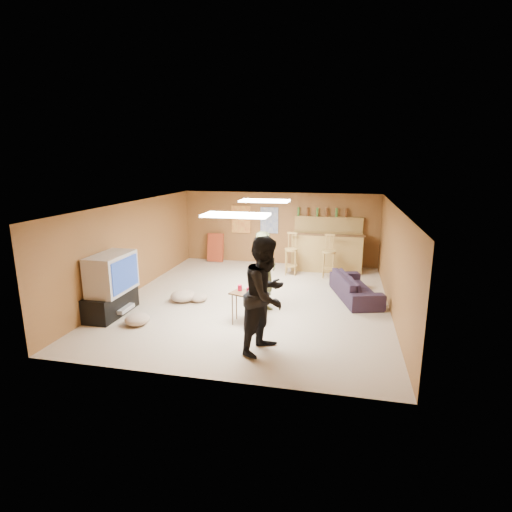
% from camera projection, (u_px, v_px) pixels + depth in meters
% --- Properties ---
extents(ground, '(7.00, 7.00, 0.00)m').
position_uv_depth(ground, '(254.00, 300.00, 9.22)').
color(ground, tan).
rests_on(ground, ground).
extents(ceiling, '(6.00, 7.00, 0.02)m').
position_uv_depth(ceiling, '(254.00, 205.00, 8.71)').
color(ceiling, silver).
rests_on(ceiling, ground).
extents(wall_back, '(6.00, 0.02, 2.20)m').
position_uv_depth(wall_back, '(279.00, 228.00, 12.29)').
color(wall_back, brown).
rests_on(wall_back, ground).
extents(wall_front, '(6.00, 0.02, 2.20)m').
position_uv_depth(wall_front, '(200.00, 309.00, 5.64)').
color(wall_front, brown).
rests_on(wall_front, ground).
extents(wall_left, '(0.02, 7.00, 2.20)m').
position_uv_depth(wall_left, '(133.00, 248.00, 9.59)').
color(wall_left, brown).
rests_on(wall_left, ground).
extents(wall_right, '(0.02, 7.00, 2.20)m').
position_uv_depth(wall_right, '(394.00, 261.00, 8.34)').
color(wall_right, brown).
rests_on(wall_right, ground).
extents(tv_stand, '(0.55, 1.30, 0.50)m').
position_uv_depth(tv_stand, '(111.00, 303.00, 8.31)').
color(tv_stand, black).
rests_on(tv_stand, ground).
extents(dvd_box, '(0.35, 0.50, 0.08)m').
position_uv_depth(dvd_box, '(121.00, 308.00, 8.29)').
color(dvd_box, '#B2B2B7').
rests_on(dvd_box, tv_stand).
extents(tv_body, '(0.60, 1.10, 0.80)m').
position_uv_depth(tv_body, '(112.00, 273.00, 8.14)').
color(tv_body, '#B2B2B7').
rests_on(tv_body, tv_stand).
extents(tv_screen, '(0.02, 0.95, 0.65)m').
position_uv_depth(tv_screen, '(125.00, 274.00, 8.08)').
color(tv_screen, navy).
rests_on(tv_screen, tv_body).
extents(bar_counter, '(2.00, 0.60, 1.10)m').
position_uv_depth(bar_counter, '(327.00, 252.00, 11.58)').
color(bar_counter, olive).
rests_on(bar_counter, ground).
extents(bar_lip, '(2.10, 0.12, 0.05)m').
position_uv_depth(bar_lip, '(327.00, 235.00, 11.22)').
color(bar_lip, '#432A15').
rests_on(bar_lip, bar_counter).
extents(bar_shelf, '(2.00, 0.18, 0.05)m').
position_uv_depth(bar_shelf, '(329.00, 217.00, 11.79)').
color(bar_shelf, olive).
rests_on(bar_shelf, bar_backing).
extents(bar_backing, '(2.00, 0.14, 0.60)m').
position_uv_depth(bar_backing, '(328.00, 227.00, 11.88)').
color(bar_backing, olive).
rests_on(bar_backing, bar_counter).
extents(poster_left, '(0.60, 0.03, 0.85)m').
position_uv_depth(poster_left, '(241.00, 219.00, 12.45)').
color(poster_left, '#BF3F26').
rests_on(poster_left, wall_back).
extents(poster_right, '(0.55, 0.03, 0.80)m').
position_uv_depth(poster_right, '(269.00, 220.00, 12.26)').
color(poster_right, '#334C99').
rests_on(poster_right, wall_back).
extents(folding_chair_stack, '(0.50, 0.26, 0.91)m').
position_uv_depth(folding_chair_stack, '(216.00, 247.00, 12.67)').
color(folding_chair_stack, '#9B361C').
rests_on(folding_chair_stack, ground).
extents(ceiling_panel_front, '(1.20, 0.60, 0.04)m').
position_uv_depth(ceiling_panel_front, '(236.00, 215.00, 7.29)').
color(ceiling_panel_front, white).
rests_on(ceiling_panel_front, ceiling).
extents(ceiling_panel_back, '(1.20, 0.60, 0.04)m').
position_uv_depth(ceiling_panel_back, '(265.00, 201.00, 9.86)').
color(ceiling_panel_back, white).
rests_on(ceiling_panel_back, ceiling).
extents(person_olive, '(0.52, 0.70, 1.74)m').
position_uv_depth(person_olive, '(265.00, 272.00, 8.32)').
color(person_olive, '#505732').
rests_on(person_olive, ground).
extents(person_black, '(1.04, 1.16, 1.97)m').
position_uv_depth(person_black, '(266.00, 295.00, 6.57)').
color(person_black, black).
rests_on(person_black, ground).
extents(sofa, '(1.26, 2.04, 0.56)m').
position_uv_depth(sofa, '(355.00, 287.00, 9.28)').
color(sofa, black).
rests_on(sofa, ground).
extents(tray_table, '(0.59, 0.53, 0.64)m').
position_uv_depth(tray_table, '(244.00, 308.00, 7.86)').
color(tray_table, '#432A15').
rests_on(tray_table, ground).
extents(cup_red_near, '(0.09, 0.09, 0.12)m').
position_uv_depth(cup_red_near, '(240.00, 288.00, 7.86)').
color(cup_red_near, '#B00B2C').
rests_on(cup_red_near, tray_table).
extents(cup_red_far, '(0.10, 0.10, 0.12)m').
position_uv_depth(cup_red_far, '(248.00, 291.00, 7.70)').
color(cup_red_far, '#B00B2C').
rests_on(cup_red_far, tray_table).
extents(cup_blue, '(0.09, 0.09, 0.11)m').
position_uv_depth(cup_blue, '(252.00, 288.00, 7.85)').
color(cup_blue, navy).
rests_on(cup_blue, tray_table).
extents(bar_stool_left, '(0.41, 0.41, 1.07)m').
position_uv_depth(bar_stool_left, '(291.00, 256.00, 11.17)').
color(bar_stool_left, olive).
rests_on(bar_stool_left, ground).
extents(bar_stool_right, '(0.53, 0.53, 1.32)m').
position_uv_depth(bar_stool_right, '(329.00, 254.00, 10.86)').
color(bar_stool_right, olive).
rests_on(bar_stool_right, ground).
extents(cushion_near_tv, '(0.71, 0.71, 0.25)m').
position_uv_depth(cushion_near_tv, '(183.00, 296.00, 9.12)').
color(cushion_near_tv, tan).
rests_on(cushion_near_tv, ground).
extents(cushion_mid, '(0.48, 0.48, 0.18)m').
position_uv_depth(cushion_mid, '(199.00, 298.00, 9.12)').
color(cushion_mid, tan).
rests_on(cushion_mid, ground).
extents(cushion_far, '(0.57, 0.57, 0.22)m').
position_uv_depth(cushion_far, '(137.00, 319.00, 7.82)').
color(cushion_far, tan).
rests_on(cushion_far, ground).
extents(bottle_row, '(1.48, 0.08, 0.26)m').
position_uv_depth(bottle_row, '(322.00, 212.00, 11.77)').
color(bottle_row, '#3F7233').
rests_on(bottle_row, bar_shelf).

